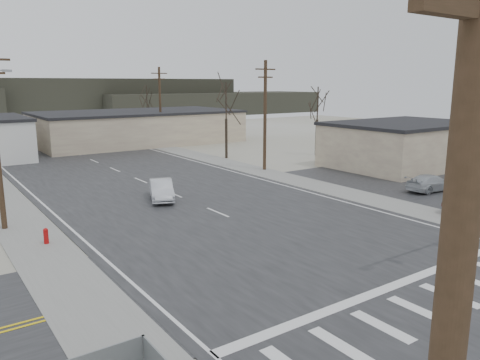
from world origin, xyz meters
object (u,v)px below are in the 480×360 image
object	(u,v)px
car_parked_dark_b	(410,163)
car_parked_silver	(431,183)
car_far_a	(92,139)
car_parked_red	(474,201)
sedan_crossing	(161,190)
fire_hydrant	(46,236)

from	to	relation	value
car_parked_dark_b	car_parked_silver	xyz separation A→B (m)	(-5.81, -5.90, -0.15)
car_far_a	car_parked_silver	world-z (taller)	car_far_a
car_parked_red	sedan_crossing	bearing A→B (deg)	40.05
car_far_a	car_parked_red	world-z (taller)	car_far_a
fire_hydrant	sedan_crossing	size ratio (longest dim) A/B	0.21
fire_hydrant	car_far_a	world-z (taller)	car_far_a
sedan_crossing	car_parked_dark_b	size ratio (longest dim) A/B	0.90
fire_hydrant	car_parked_dark_b	size ratio (longest dim) A/B	0.19
fire_hydrant	sedan_crossing	bearing A→B (deg)	29.89
fire_hydrant	car_parked_silver	xyz separation A→B (m)	(26.47, -4.13, 0.20)
fire_hydrant	car_parked_silver	size ratio (longest dim) A/B	0.20
car_far_a	sedan_crossing	bearing A→B (deg)	59.08
sedan_crossing	car_parked_dark_b	world-z (taller)	car_parked_dark_b
car_parked_silver	sedan_crossing	bearing A→B (deg)	66.14
car_parked_silver	car_parked_dark_b	bearing A→B (deg)	-40.97
car_parked_red	car_parked_dark_b	distance (m)	13.78
car_parked_dark_b	car_parked_silver	world-z (taller)	car_parked_dark_b
car_parked_dark_b	car_far_a	bearing A→B (deg)	16.27
car_parked_silver	fire_hydrant	bearing A→B (deg)	84.71
car_parked_red	car_parked_silver	world-z (taller)	car_parked_red
fire_hydrant	car_parked_red	distance (m)	25.32
car_far_a	car_parked_dark_b	distance (m)	39.88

